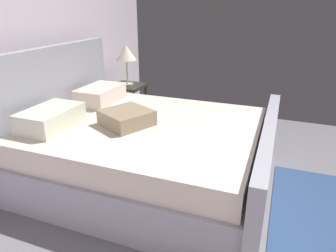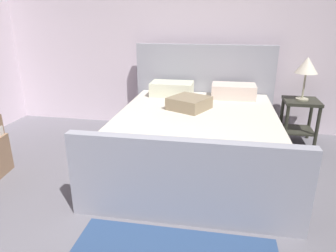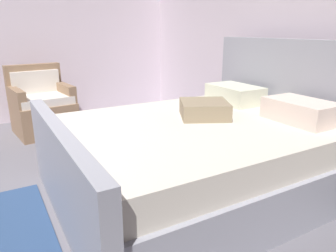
% 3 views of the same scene
% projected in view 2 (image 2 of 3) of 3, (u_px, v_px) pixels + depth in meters
% --- Properties ---
extents(wall_back, '(5.55, 0.12, 2.51)m').
position_uv_depth(wall_back, '(182.00, 44.00, 4.48)').
color(wall_back, silver).
rests_on(wall_back, ground).
extents(bed, '(1.96, 2.32, 1.27)m').
position_uv_depth(bed, '(197.00, 134.00, 3.52)').
color(bed, '#9FA0AD').
rests_on(bed, ground).
extents(nightstand_right, '(0.44, 0.44, 0.60)m').
position_uv_depth(nightstand_right, '(300.00, 114.00, 4.06)').
color(nightstand_right, '#2B2C22').
rests_on(nightstand_right, ground).
extents(table_lamp_right, '(0.28, 0.28, 0.55)m').
position_uv_depth(table_lamp_right, '(307.00, 66.00, 3.85)').
color(table_lamp_right, '#B7B293').
rests_on(table_lamp_right, nightstand_right).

